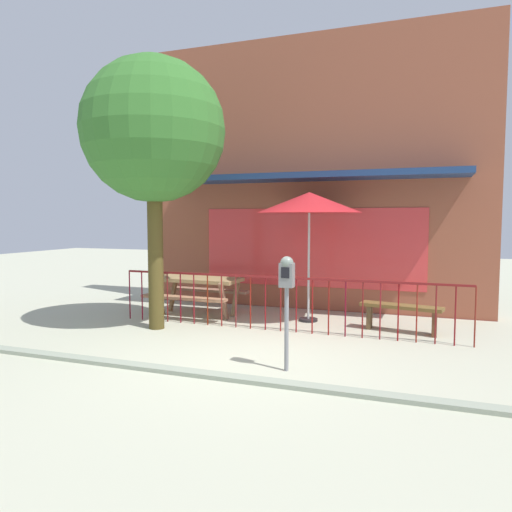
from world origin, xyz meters
TOP-DOWN VIEW (x-y plane):
  - ground at (0.00, 0.00)m, footprint 40.00×40.00m
  - pub_storefront at (0.00, 4.18)m, footprint 7.42×1.51m
  - patio_fence_front at (0.00, 1.78)m, footprint 6.26×0.04m
  - picnic_table_left at (-2.02, 2.54)m, footprint 1.85×1.42m
  - patio_umbrella at (0.26, 2.76)m, footprint 2.00×2.00m
  - patio_bench at (1.99, 2.44)m, footprint 1.44×0.59m
  - parking_meter_near at (0.71, -0.30)m, footprint 0.18×0.17m
  - street_tree at (-2.17, 1.22)m, footprint 2.53×2.53m
  - curb_edge at (0.00, -0.87)m, footprint 10.39×0.20m

SIDE VIEW (x-z plane):
  - ground at x=0.00m, z-range 0.00..0.00m
  - curb_edge at x=0.00m, z-range -0.06..0.06m
  - patio_bench at x=1.99m, z-range 0.11..0.59m
  - picnic_table_left at x=-2.02m, z-range 0.21..1.01m
  - patio_fence_front at x=0.00m, z-range 0.18..1.14m
  - parking_meter_near at x=0.71m, z-range 0.41..1.90m
  - patio_umbrella at x=0.26m, z-range 1.03..3.51m
  - pub_storefront at x=0.00m, z-range -0.02..5.87m
  - street_tree at x=-2.17m, z-range 1.10..5.89m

